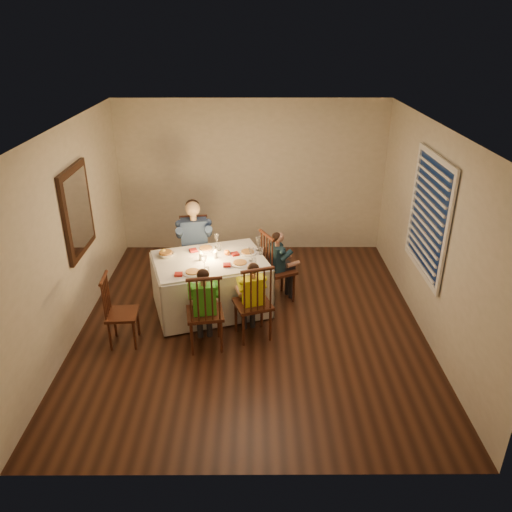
{
  "coord_description": "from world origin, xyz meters",
  "views": [
    {
      "loc": [
        0.04,
        -5.72,
        3.69
      ],
      "look_at": [
        0.07,
        0.15,
        0.93
      ],
      "focal_mm": 35.0,
      "sensor_mm": 36.0,
      "label": 1
    }
  ],
  "objects_px": {
    "chair_near_left": "(206,345)",
    "chair_end": "(277,298)",
    "dining_table": "(210,274)",
    "adult": "(197,284)",
    "child_yellow": "(253,335)",
    "child_green": "(206,345)",
    "chair_adult": "(197,284)",
    "serving_bowl": "(166,254)",
    "child_teal": "(277,298)",
    "chair_extra": "(126,342)",
    "chair_near_right": "(253,335)"
  },
  "relations": [
    {
      "from": "dining_table",
      "to": "child_yellow",
      "type": "height_order",
      "value": "dining_table"
    },
    {
      "from": "chair_near_right",
      "to": "chair_end",
      "type": "height_order",
      "value": "same"
    },
    {
      "from": "chair_adult",
      "to": "child_green",
      "type": "bearing_deg",
      "value": -87.5
    },
    {
      "from": "dining_table",
      "to": "chair_end",
      "type": "xyz_separation_m",
      "value": [
        0.95,
        0.29,
        -0.56
      ]
    },
    {
      "from": "chair_adult",
      "to": "chair_near_left",
      "type": "height_order",
      "value": "same"
    },
    {
      "from": "dining_table",
      "to": "chair_adult",
      "type": "distance_m",
      "value": 0.98
    },
    {
      "from": "chair_near_left",
      "to": "adult",
      "type": "xyz_separation_m",
      "value": [
        -0.29,
        1.63,
        0.0
      ]
    },
    {
      "from": "child_teal",
      "to": "serving_bowl",
      "type": "bearing_deg",
      "value": 71.45
    },
    {
      "from": "chair_extra",
      "to": "child_green",
      "type": "xyz_separation_m",
      "value": [
        1.03,
        -0.07,
        0.0
      ]
    },
    {
      "from": "chair_adult",
      "to": "chair_near_right",
      "type": "relative_size",
      "value": 1.0
    },
    {
      "from": "child_teal",
      "to": "serving_bowl",
      "type": "xyz_separation_m",
      "value": [
        -1.55,
        -0.19,
        0.81
      ]
    },
    {
      "from": "dining_table",
      "to": "chair_end",
      "type": "distance_m",
      "value": 1.14
    },
    {
      "from": "child_teal",
      "to": "serving_bowl",
      "type": "height_order",
      "value": "serving_bowl"
    },
    {
      "from": "dining_table",
      "to": "adult",
      "type": "bearing_deg",
      "value": 93.58
    },
    {
      "from": "chair_extra",
      "to": "child_teal",
      "type": "bearing_deg",
      "value": -64.5
    },
    {
      "from": "chair_end",
      "to": "child_green",
      "type": "bearing_deg",
      "value": 115.44
    },
    {
      "from": "chair_end",
      "to": "chair_extra",
      "type": "height_order",
      "value": "chair_end"
    },
    {
      "from": "chair_near_left",
      "to": "chair_extra",
      "type": "xyz_separation_m",
      "value": [
        -1.03,
        0.07,
        0.0
      ]
    },
    {
      "from": "child_yellow",
      "to": "child_teal",
      "type": "distance_m",
      "value": 1.02
    },
    {
      "from": "chair_adult",
      "to": "serving_bowl",
      "type": "height_order",
      "value": "serving_bowl"
    },
    {
      "from": "child_yellow",
      "to": "child_teal",
      "type": "xyz_separation_m",
      "value": [
        0.36,
        0.95,
        0.0
      ]
    },
    {
      "from": "serving_bowl",
      "to": "child_teal",
      "type": "bearing_deg",
      "value": 7.11
    },
    {
      "from": "chair_near_right",
      "to": "child_yellow",
      "type": "distance_m",
      "value": 0.0
    },
    {
      "from": "dining_table",
      "to": "chair_end",
      "type": "bearing_deg",
      "value": -0.57
    },
    {
      "from": "chair_near_left",
      "to": "child_green",
      "type": "bearing_deg",
      "value": 180.0
    },
    {
      "from": "chair_near_right",
      "to": "child_yellow",
      "type": "bearing_deg",
      "value": 180.0
    },
    {
      "from": "chair_near_left",
      "to": "chair_near_right",
      "type": "distance_m",
      "value": 0.62
    },
    {
      "from": "chair_near_right",
      "to": "serving_bowl",
      "type": "bearing_deg",
      "value": -50.71
    },
    {
      "from": "dining_table",
      "to": "child_teal",
      "type": "bearing_deg",
      "value": -0.57
    },
    {
      "from": "chair_near_left",
      "to": "child_yellow",
      "type": "height_order",
      "value": "chair_near_left"
    },
    {
      "from": "dining_table",
      "to": "adult",
      "type": "height_order",
      "value": "dining_table"
    },
    {
      "from": "child_teal",
      "to": "dining_table",
      "type": "bearing_deg",
      "value": 81.1
    },
    {
      "from": "chair_near_left",
      "to": "chair_end",
      "type": "height_order",
      "value": "same"
    },
    {
      "from": "chair_extra",
      "to": "adult",
      "type": "xyz_separation_m",
      "value": [
        0.74,
        1.56,
        0.0
      ]
    },
    {
      "from": "chair_adult",
      "to": "adult",
      "type": "bearing_deg",
      "value": 172.49
    },
    {
      "from": "chair_near_left",
      "to": "serving_bowl",
      "type": "relative_size",
      "value": 4.71
    },
    {
      "from": "chair_near_left",
      "to": "chair_end",
      "type": "xyz_separation_m",
      "value": [
        0.95,
        1.17,
        0.0
      ]
    },
    {
      "from": "child_green",
      "to": "chair_near_left",
      "type": "bearing_deg",
      "value": 180.0
    },
    {
      "from": "dining_table",
      "to": "adult",
      "type": "xyz_separation_m",
      "value": [
        -0.29,
        0.75,
        -0.56
      ]
    },
    {
      "from": "adult",
      "to": "chair_near_right",
      "type": "bearing_deg",
      "value": -65.87
    },
    {
      "from": "chair_adult",
      "to": "chair_extra",
      "type": "relative_size",
      "value": 1.13
    },
    {
      "from": "chair_near_left",
      "to": "chair_end",
      "type": "distance_m",
      "value": 1.5
    },
    {
      "from": "chair_end",
      "to": "dining_table",
      "type": "bearing_deg",
      "value": 81.1
    },
    {
      "from": "chair_adult",
      "to": "child_teal",
      "type": "bearing_deg",
      "value": -28.1
    },
    {
      "from": "child_green",
      "to": "child_teal",
      "type": "bearing_deg",
      "value": -138.31
    },
    {
      "from": "chair_extra",
      "to": "child_green",
      "type": "distance_m",
      "value": 1.03
    },
    {
      "from": "chair_adult",
      "to": "adult",
      "type": "distance_m",
      "value": 0.0
    },
    {
      "from": "chair_end",
      "to": "adult",
      "type": "xyz_separation_m",
      "value": [
        -1.23,
        0.46,
        0.0
      ]
    },
    {
      "from": "chair_end",
      "to": "chair_near_left",
      "type": "bearing_deg",
      "value": 115.44
    },
    {
      "from": "chair_near_left",
      "to": "chair_extra",
      "type": "relative_size",
      "value": 1.13
    }
  ]
}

